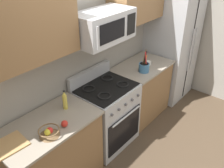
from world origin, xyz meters
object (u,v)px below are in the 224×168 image
refrigerator (171,47)px  apple_loose (64,124)px  microwave (103,26)px  prep_bowl (148,63)px  range_oven (106,114)px  cutting_board (7,146)px  bottle_oil (65,100)px  fruit_basket (49,132)px  utensil_crock (144,67)px

refrigerator → apple_loose: size_ratio=26.14×
microwave → prep_bowl: bearing=-3.8°
refrigerator → apple_loose: 2.61m
range_oven → microwave: bearing=90.0°
refrigerator → prep_bowl: size_ratio=16.55×
refrigerator → cutting_board: refrigerator is taller
cutting_board → microwave: bearing=0.3°
bottle_oil → prep_bowl: bottle_oil is taller
range_oven → prep_bowl: range_oven is taller
refrigerator → bottle_oil: bearing=178.2°
cutting_board → range_oven: bearing=-0.8°
bottle_oil → apple_loose: bearing=-132.7°
fruit_basket → bottle_oil: size_ratio=0.88×
utensil_crock → apple_loose: (-1.55, -0.05, -0.04)m
utensil_crock → bottle_oil: size_ratio=1.39×
apple_loose → prep_bowl: size_ratio=0.63×
microwave → cutting_board: (-1.39, -0.01, -0.81)m
utensil_crock → prep_bowl: bearing=20.2°
bottle_oil → fruit_basket: bearing=-151.0°
microwave → prep_bowl: (0.95, -0.06, -0.79)m
microwave → cutting_board: microwave is taller
refrigerator → prep_bowl: bearing=-178.7°
bottle_oil → prep_bowl: size_ratio=2.12×
range_oven → cutting_board: (-1.39, 0.02, 0.44)m
fruit_basket → cutting_board: bearing=152.6°
utensil_crock → microwave: bearing=167.6°
fruit_basket → apple_loose: fruit_basket is taller
fruit_basket → apple_loose: bearing=-3.4°
refrigerator → utensil_crock: refrigerator is taller
microwave → bottle_oil: bearing=177.3°
range_oven → bottle_oil: bearing=174.8°
cutting_board → refrigerator: bearing=-0.7°
range_oven → cutting_board: range_oven is taller
apple_loose → cutting_board: 0.57m
prep_bowl → microwave: bearing=176.2°
refrigerator → fruit_basket: refrigerator is taller
range_oven → refrigerator: refrigerator is taller
microwave → apple_loose: 1.17m
range_oven → refrigerator: (1.75, -0.02, 0.46)m
utensil_crock → cutting_board: (-2.09, 0.15, -0.07)m
utensil_crock → apple_loose: 1.56m
cutting_board → bottle_oil: 0.76m
utensil_crock → refrigerator: bearing=6.0°
refrigerator → prep_bowl: 0.80m
range_oven → cutting_board: size_ratio=3.09×
cutting_board → bottle_oil: bottle_oil is taller
range_oven → apple_loose: bearing=-168.4°
range_oven → prep_bowl: 1.06m
cutting_board → prep_bowl: bearing=-1.3°
microwave → prep_bowl: microwave is taller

